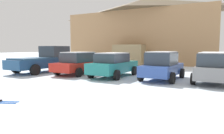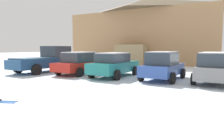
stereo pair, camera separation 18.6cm
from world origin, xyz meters
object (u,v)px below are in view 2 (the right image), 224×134
object	(u,v)px
ski_lodge	(146,30)
parked_blue_hatchback	(163,66)
parked_red_sedan	(81,63)
pickup_truck	(48,60)
parked_grey_wagon	(215,66)
parked_teal_hatchback	(114,65)

from	to	relation	value
ski_lodge	parked_blue_hatchback	distance (m)	16.53
ski_lodge	parked_red_sedan	bearing A→B (deg)	-91.27
pickup_truck	parked_blue_hatchback	bearing A→B (deg)	-0.18
parked_blue_hatchback	parked_grey_wagon	distance (m)	2.90
ski_lodge	pickup_truck	distance (m)	15.80
parked_teal_hatchback	parked_grey_wagon	world-z (taller)	parked_grey_wagon
parked_teal_hatchback	parked_grey_wagon	size ratio (longest dim) A/B	0.96
ski_lodge	parked_grey_wagon	size ratio (longest dim) A/B	4.13
parked_blue_hatchback	pickup_truck	world-z (taller)	pickup_truck
parked_red_sedan	parked_blue_hatchback	size ratio (longest dim) A/B	1.16
parked_grey_wagon	pickup_truck	world-z (taller)	pickup_truck
ski_lodge	parked_teal_hatchback	distance (m)	15.79
ski_lodge	parked_red_sedan	world-z (taller)	ski_lodge
ski_lodge	parked_grey_wagon	bearing A→B (deg)	-58.80
pickup_truck	parked_grey_wagon	bearing A→B (deg)	1.68
parked_teal_hatchback	pickup_truck	size ratio (longest dim) A/B	0.75
parked_teal_hatchback	parked_grey_wagon	distance (m)	6.21
parked_teal_hatchback	parked_red_sedan	bearing A→B (deg)	176.26
parked_teal_hatchback	parked_blue_hatchback	distance (m)	3.32
parked_red_sedan	parked_teal_hatchback	distance (m)	2.98
parked_teal_hatchback	parked_blue_hatchback	world-z (taller)	parked_blue_hatchback
pickup_truck	parked_teal_hatchback	bearing A→B (deg)	-1.63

